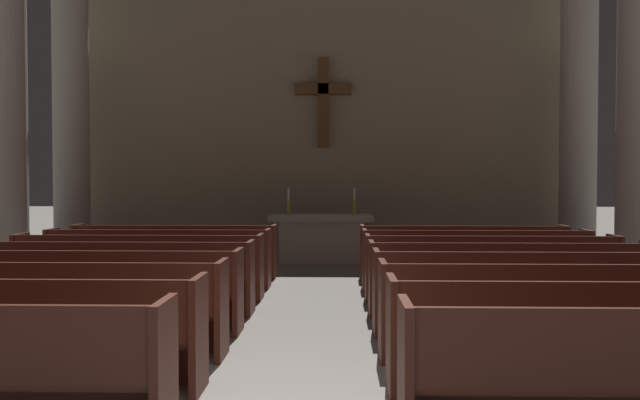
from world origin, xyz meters
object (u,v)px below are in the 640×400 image
Objects in this scene: pew_left_row_4 at (83,290)px; pew_left_row_6 at (139,266)px; pew_right_row_6 at (491,268)px; column_right_fourth at (578,124)px; pew_right_row_3 at (568,311)px; candlestick_left at (288,206)px; pew_left_row_7 at (159,258)px; pew_right_row_7 at (475,259)px; column_left_fourth at (71,126)px; pew_right_row_8 at (463,252)px; candlestick_right at (354,206)px; pew_left_row_8 at (175,251)px; altar at (321,237)px; pew_left_row_5 at (115,277)px; pew_right_row_2 at (615,337)px; pew_left_row_3 at (41,308)px; column_left_third at (4,111)px; pew_right_row_5 at (510,279)px; pew_right_row_4 at (535,293)px.

pew_left_row_6 is at bearing 90.00° from pew_left_row_4.
pew_right_row_6 is 6.34m from column_right_fourth.
candlestick_left reaches higher than pew_right_row_3.
pew_left_row_7 is 5.08m from pew_right_row_7.
column_left_fourth is at bearing 173.36° from candlestick_left.
candlestick_right reaches higher than pew_right_row_8.
pew_left_row_4 is 11.03m from column_right_fourth.
altar is at bearing 42.57° from pew_left_row_8.
pew_left_row_5 is 5.49m from pew_right_row_7.
pew_left_row_8 is (0.00, 4.11, 0.00)m from pew_left_row_4.
pew_left_row_7 is at bearing 134.68° from pew_right_row_2.
pew_left_row_6 is at bearing 141.03° from pew_right_row_2.
candlestick_left reaches higher than pew_left_row_8.
column_left_fourth is 5.24m from candlestick_left.
pew_left_row_7 is at bearing 168.57° from pew_right_row_6.
pew_left_row_8 is at bearing -144.24° from candlestick_right.
candlestick_right is at bearing 59.11° from pew_left_row_5.
pew_left_row_5 and pew_right_row_7 have the same top height.
pew_left_row_6 is at bearing 90.00° from pew_left_row_3.
column_right_fourth reaches higher than pew_right_row_7.
pew_left_row_6 is 1.00× the size of pew_right_row_6.
pew_left_row_8 is at bearing 168.57° from pew_right_row_7.
altar is (-2.54, 7.48, 0.06)m from pew_right_row_3.
pew_left_row_3 is 0.59× the size of column_left_third.
pew_left_row_7 is 5.57m from column_left_fourth.
column_left_fourth reaches higher than pew_right_row_3.
column_left_third is (-8.14, 6.20, 2.49)m from pew_right_row_2.
pew_right_row_6 is (5.08, 2.06, 0.00)m from pew_left_row_4.
pew_left_row_5 is 1.00× the size of pew_right_row_6.
pew_right_row_3 is 1.63× the size of altar.
column_left_fourth reaches higher than pew_right_row_5.
pew_right_row_3 is (5.08, 0.00, 0.00)m from pew_left_row_3.
pew_left_row_4 and pew_right_row_4 have the same top height.
pew_left_row_4 is 0.59× the size of column_left_third.
pew_right_row_7 is (5.08, 3.09, 0.00)m from pew_left_row_4.
column_left_third is at bearing 179.79° from pew_right_row_8.
pew_left_row_6 is 1.00× the size of pew_left_row_7.
pew_left_row_3 is 5.49m from pew_right_row_5.
candlestick_right is (-1.84, 7.48, 0.71)m from pew_right_row_3.
candlestick_left is (1.84, 5.42, 0.71)m from pew_left_row_5.
pew_left_row_5 is 5.19m from pew_right_row_6.
pew_right_row_6 is 1.00× the size of pew_right_row_8.
pew_right_row_3 is at bearing -22.02° from pew_left_row_5.
altar is at bearing 59.93° from pew_left_row_6.
pew_left_row_5 is 2.06m from pew_left_row_7.
altar is 3.81× the size of candlestick_right.
candlestick_left is at bearing 110.87° from pew_right_row_2.
pew_right_row_3 is at bearing -90.00° from pew_right_row_8.
pew_left_row_8 is at bearing -128.27° from candlestick_left.
pew_left_row_7 is at bearing 90.00° from pew_left_row_6.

